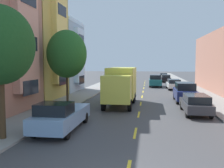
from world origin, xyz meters
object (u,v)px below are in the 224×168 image
parked_wagon_charcoal (196,103)px  parked_wagon_orange (122,79)px  parked_sedan_champagne (163,76)px  parked_suv_navy (185,92)px  street_tree_second (67,54)px  parked_wagon_red (114,83)px  parked_wagon_black (166,78)px  street_tree_nearest (0,45)px  parked_wagon_white (174,84)px  parked_sedan_forest (126,77)px  moving_teal_sedan (155,81)px  delivery_box_truck (121,84)px  parked_pickup_sky (61,116)px

parked_wagon_charcoal → parked_wagon_orange: size_ratio=1.00×
parked_sedan_champagne → parked_suv_navy: bearing=-90.0°
street_tree_second → parked_sedan_champagne: street_tree_second is taller
parked_wagon_red → parked_wagon_black: (8.66, 14.73, 0.00)m
street_tree_nearest → parked_wagon_white: size_ratio=1.37×
parked_suv_navy → parked_wagon_white: parked_suv_navy is taller
parked_wagon_black → parked_sedan_forest: bearing=148.4°
parked_wagon_orange → moving_teal_sedan: bearing=-45.5°
delivery_box_truck → parked_wagon_orange: delivery_box_truck is taller
parked_suv_navy → parked_wagon_red: size_ratio=1.02×
street_tree_second → parked_sedan_forest: size_ratio=1.45×
parked_wagon_black → parked_wagon_white: bearing=-89.4°
parked_sedan_champagne → moving_teal_sedan: size_ratio=0.95×
street_tree_second → parked_wagon_white: street_tree_second is taller
delivery_box_truck → parked_suv_navy: bearing=23.9°
parked_suv_navy → parked_wagon_orange: parked_suv_navy is taller
parked_sedan_champagne → parked_sedan_forest: 9.68m
parked_wagon_black → parked_pickup_sky: size_ratio=0.89×
parked_wagon_white → parked_wagon_red: 8.83m
parked_wagon_white → moving_teal_sedan: size_ratio=0.99×
parked_wagon_charcoal → parked_pickup_sky: 10.32m
parked_suv_navy → parked_wagon_white: 11.85m
delivery_box_truck → parked_pickup_sky: bearing=-104.9°
parked_wagon_orange → moving_teal_sedan: size_ratio=0.99×
parked_wagon_charcoal → parked_sedan_champagne: bearing=89.9°
street_tree_nearest → parked_sedan_champagne: (10.68, 50.00, -3.94)m
parked_pickup_sky → parked_wagon_red: bearing=90.5°
street_tree_nearest → parked_wagon_orange: (2.10, 36.24, -3.89)m
parked_wagon_charcoal → parked_wagon_red: same height
street_tree_second → parked_wagon_red: 16.45m
parked_wagon_white → parked_wagon_black: 14.50m
parked_wagon_white → parked_wagon_orange: 13.40m
parked_sedan_champagne → parked_wagon_orange: bearing=-121.9°
street_tree_second → parked_pickup_sky: size_ratio=1.24×
street_tree_nearest → parked_pickup_sky: (2.17, 2.31, -3.86)m
parked_wagon_charcoal → parked_wagon_black: same height
parked_pickup_sky → moving_teal_sedan: 28.36m
parked_sedan_champagne → parked_sedan_forest: same height
parked_sedan_forest → parked_wagon_black: size_ratio=0.96×
parked_wagon_orange → moving_teal_sedan: moving_teal_sedan is taller
parked_wagon_charcoal → parked_wagon_orange: 29.31m
parked_sedan_forest → moving_teal_sedan: bearing=-68.4°
street_tree_second → parked_wagon_orange: (2.10, 26.33, -3.83)m
street_tree_second → parked_wagon_orange: 26.69m
delivery_box_truck → parked_pickup_sky: 9.53m
parked_wagon_white → parked_sedan_champagne: bearing=90.2°
delivery_box_truck → parked_wagon_charcoal: size_ratio=1.56×
parked_wagon_charcoal → parked_pickup_sky: parked_pickup_sky is taller
parked_wagon_white → parked_sedan_champagne: 23.98m
parked_wagon_red → parked_sedan_champagne: bearing=70.2°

